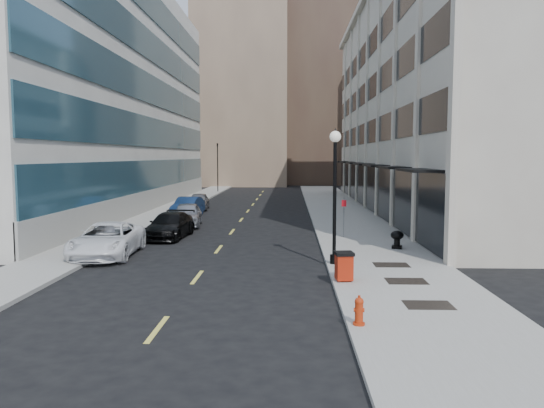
# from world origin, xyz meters

# --- Properties ---
(ground) EXTENTS (160.00, 160.00, 0.00)m
(ground) POSITION_xyz_m (0.00, 0.00, 0.00)
(ground) COLOR black
(ground) RESTS_ON ground
(sidewalk_right) EXTENTS (5.00, 80.00, 0.15)m
(sidewalk_right) POSITION_xyz_m (7.50, 20.00, 0.07)
(sidewalk_right) COLOR gray
(sidewalk_right) RESTS_ON ground
(sidewalk_left) EXTENTS (3.00, 80.00, 0.15)m
(sidewalk_left) POSITION_xyz_m (-6.50, 20.00, 0.07)
(sidewalk_left) COLOR gray
(sidewalk_left) RESTS_ON ground
(building_right) EXTENTS (15.30, 46.50, 18.25)m
(building_right) POSITION_xyz_m (16.94, 26.99, 8.99)
(building_right) COLOR beige
(building_right) RESTS_ON ground
(building_left) EXTENTS (16.14, 46.00, 20.00)m
(building_left) POSITION_xyz_m (-15.95, 27.00, 9.99)
(building_left) COLOR white
(building_left) RESTS_ON ground
(skyline_tan_near) EXTENTS (14.00, 18.00, 28.00)m
(skyline_tan_near) POSITION_xyz_m (-4.00, 68.00, 14.00)
(skyline_tan_near) COLOR #947B61
(skyline_tan_near) RESTS_ON ground
(skyline_brown) EXTENTS (12.00, 16.00, 34.00)m
(skyline_brown) POSITION_xyz_m (8.00, 72.00, 17.00)
(skyline_brown) COLOR #4F3F2F
(skyline_brown) RESTS_ON ground
(skyline_tan_far) EXTENTS (12.00, 14.00, 22.00)m
(skyline_tan_far) POSITION_xyz_m (-14.00, 78.00, 11.00)
(skyline_tan_far) COLOR #947B61
(skyline_tan_far) RESTS_ON ground
(skyline_stone) EXTENTS (10.00, 14.00, 20.00)m
(skyline_stone) POSITION_xyz_m (18.00, 66.00, 10.00)
(skyline_stone) COLOR beige
(skyline_stone) RESTS_ON ground
(grate_near) EXTENTS (1.40, 1.00, 0.01)m
(grate_near) POSITION_xyz_m (7.60, -2.00, 0.15)
(grate_near) COLOR black
(grate_near) RESTS_ON sidewalk_right
(grate_mid) EXTENTS (1.40, 1.00, 0.01)m
(grate_mid) POSITION_xyz_m (7.60, 1.00, 0.15)
(grate_mid) COLOR black
(grate_mid) RESTS_ON sidewalk_right
(grate_far) EXTENTS (1.40, 1.00, 0.01)m
(grate_far) POSITION_xyz_m (7.60, 3.80, 0.15)
(grate_far) COLOR black
(grate_far) RESTS_ON sidewalk_right
(road_centerline) EXTENTS (0.15, 68.20, 0.01)m
(road_centerline) POSITION_xyz_m (0.00, 17.00, 0.01)
(road_centerline) COLOR #D8CC4C
(road_centerline) RESTS_ON ground
(traffic_signal) EXTENTS (0.66, 0.66, 6.98)m
(traffic_signal) POSITION_xyz_m (-5.50, 48.00, 5.72)
(traffic_signal) COLOR black
(traffic_signal) RESTS_ON ground
(car_white_van) EXTENTS (2.84, 5.61, 1.52)m
(car_white_van) POSITION_xyz_m (-4.80, 6.00, 0.76)
(car_white_van) COLOR white
(car_white_van) RESTS_ON ground
(car_black_pickup) EXTENTS (2.30, 4.96, 1.40)m
(car_black_pickup) POSITION_xyz_m (-3.20, 11.50, 0.70)
(car_black_pickup) COLOR black
(car_black_pickup) RESTS_ON ground
(car_silver_sedan) EXTENTS (2.29, 4.65, 1.53)m
(car_silver_sedan) POSITION_xyz_m (-3.20, 16.51, 0.76)
(car_silver_sedan) COLOR #95979D
(car_silver_sedan) RESTS_ON ground
(car_blue_sedan) EXTENTS (1.98, 4.53, 1.45)m
(car_blue_sedan) POSITION_xyz_m (-4.25, 22.10, 0.72)
(car_blue_sedan) COLOR navy
(car_blue_sedan) RESTS_ON ground
(car_grey_sedan) EXTENTS (2.04, 4.32, 1.43)m
(car_grey_sedan) POSITION_xyz_m (-4.27, 27.00, 0.71)
(car_grey_sedan) COLOR slate
(car_grey_sedan) RESTS_ON ground
(fire_hydrant) EXTENTS (0.32, 0.32, 0.78)m
(fire_hydrant) POSITION_xyz_m (5.30, -3.91, 0.53)
(fire_hydrant) COLOR red
(fire_hydrant) RESTS_ON sidewalk_right
(trash_bin) EXTENTS (0.71, 0.75, 1.03)m
(trash_bin) POSITION_xyz_m (5.40, 1.00, 0.71)
(trash_bin) COLOR #A61F0B
(trash_bin) RESTS_ON sidewalk_right
(lamppost) EXTENTS (0.46, 0.46, 5.53)m
(lamppost) POSITION_xyz_m (5.30, 4.00, 3.40)
(lamppost) COLOR black
(lamppost) RESTS_ON sidewalk_right
(sign_post) EXTENTS (0.25, 0.06, 2.17)m
(sign_post) POSITION_xyz_m (6.40, 11.08, 1.57)
(sign_post) COLOR slate
(sign_post) RESTS_ON sidewalk_right
(urn_planter) EXTENTS (0.61, 0.61, 0.85)m
(urn_planter) POSITION_xyz_m (8.60, 7.70, 0.67)
(urn_planter) COLOR black
(urn_planter) RESTS_ON sidewalk_right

